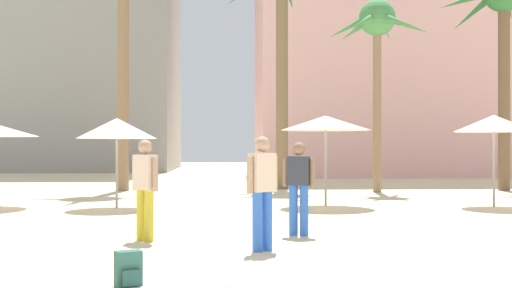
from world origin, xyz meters
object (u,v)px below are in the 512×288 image
at_px(palm_tree_far_left, 377,33).
at_px(person_far_right, 299,184).
at_px(cafe_umbrella_1, 326,123).
at_px(person_far_left, 145,185).
at_px(palm_tree_left, 504,15).
at_px(beach_towel, 193,281).
at_px(backpack, 128,270).
at_px(person_mid_right, 262,188).
at_px(cafe_umbrella_5, 494,124).
at_px(cafe_umbrella_2, 117,128).

height_order(palm_tree_far_left, person_far_right, palm_tree_far_left).
relative_size(cafe_umbrella_1, person_far_left, 1.41).
bearing_deg(palm_tree_left, beach_towel, -123.68).
distance_m(palm_tree_far_left, backpack, 17.52).
xyz_separation_m(palm_tree_left, person_mid_right, (-9.62, -13.57, -5.52)).
bearing_deg(palm_tree_left, backpack, -125.05).
xyz_separation_m(palm_tree_far_left, backpack, (-6.39, -15.37, -5.46)).
xyz_separation_m(cafe_umbrella_5, beach_towel, (-7.57, -9.47, -2.25)).
bearing_deg(beach_towel, cafe_umbrella_1, 72.74).
relative_size(cafe_umbrella_5, person_far_right, 1.45).
height_order(cafe_umbrella_1, backpack, cafe_umbrella_1).
bearing_deg(palm_tree_far_left, person_far_left, -119.80).
height_order(palm_tree_far_left, person_far_left, palm_tree_far_left).
xyz_separation_m(palm_tree_left, beach_towel, (-10.57, -15.86, -6.50)).
height_order(palm_tree_left, person_mid_right, palm_tree_left).
height_order(cafe_umbrella_2, person_mid_right, cafe_umbrella_2).
xyz_separation_m(cafe_umbrella_1, backpack, (-3.78, -10.04, -2.07)).
relative_size(cafe_umbrella_2, person_far_right, 1.39).
relative_size(cafe_umbrella_1, backpack, 5.89).
relative_size(cafe_umbrella_1, cafe_umbrella_2, 1.04).
bearing_deg(cafe_umbrella_5, person_far_left, -144.97).
bearing_deg(palm_tree_left, cafe_umbrella_2, -154.08).
distance_m(person_far_left, person_mid_right, 2.30).
height_order(cafe_umbrella_2, cafe_umbrella_5, cafe_umbrella_5).
bearing_deg(backpack, cafe_umbrella_5, 115.14).
xyz_separation_m(cafe_umbrella_2, person_far_right, (4.26, -5.44, -1.17)).
bearing_deg(cafe_umbrella_1, person_far_left, -122.71).
bearing_deg(cafe_umbrella_5, palm_tree_far_left, 108.71).
bearing_deg(cafe_umbrella_1, person_mid_right, -105.56).
xyz_separation_m(cafe_umbrella_2, backpack, (1.82, -9.73, -1.91)).
bearing_deg(person_far_left, person_far_right, 141.69).
height_order(palm_tree_left, person_far_right, palm_tree_left).
height_order(backpack, person_mid_right, person_mid_right).
height_order(cafe_umbrella_2, backpack, cafe_umbrella_2).
bearing_deg(cafe_umbrella_5, beach_towel, -128.61).
distance_m(palm_tree_far_left, person_far_left, 14.24).
relative_size(palm_tree_far_left, cafe_umbrella_1, 2.77).
distance_m(palm_tree_left, backpack, 20.67).
relative_size(palm_tree_left, cafe_umbrella_2, 3.40).
bearing_deg(cafe_umbrella_1, palm_tree_left, 38.91).
bearing_deg(backpack, person_far_left, 160.08).
xyz_separation_m(palm_tree_far_left, cafe_umbrella_5, (1.91, -5.64, -3.41)).
distance_m(cafe_umbrella_1, beach_towel, 10.49).
bearing_deg(beach_towel, palm_tree_left, 56.32).
height_order(cafe_umbrella_1, person_far_left, cafe_umbrella_1).
bearing_deg(cafe_umbrella_2, person_far_left, -75.78).
height_order(backpack, person_far_right, person_far_right).
bearing_deg(person_mid_right, cafe_umbrella_2, 168.58).
bearing_deg(palm_tree_left, cafe_umbrella_5, -115.18).
bearing_deg(person_mid_right, palm_tree_left, 107.29).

